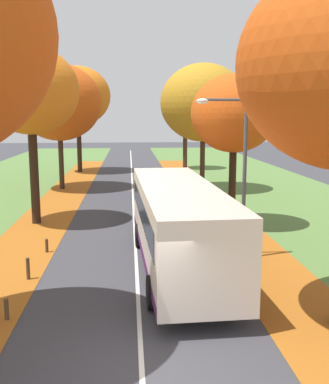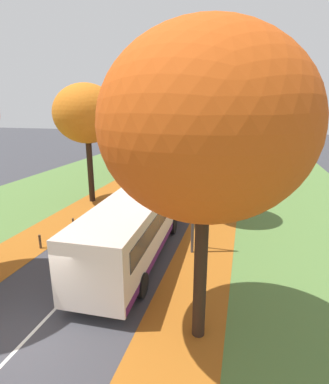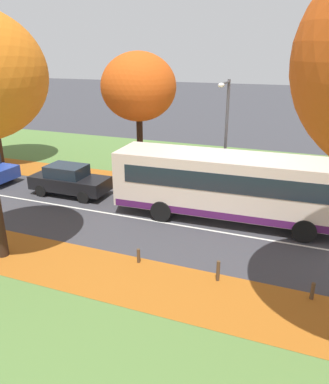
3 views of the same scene
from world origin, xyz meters
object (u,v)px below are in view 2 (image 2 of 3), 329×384
object	(u,v)px
tree_left_near	(87,114)
tree_right_near	(221,134)
tree_right_mid	(235,115)
bollard_third	(40,242)
tree_left_mid	(136,114)
bollard_fourth	(73,223)
tree_right_far	(241,112)
car_blue_following	(191,175)
tree_right_nearest	(206,126)
bus	(137,222)
streetlamp_right	(187,179)
tree_left_far	(163,106)
car_black_lead	(177,192)

from	to	relation	value
tree_left_near	tree_right_near	bearing A→B (deg)	-7.56
tree_right_mid	bollard_third	bearing A→B (deg)	-116.32
tree_left_mid	bollard_fourth	bearing A→B (deg)	-83.98
tree_right_mid	bollard_fourth	world-z (taller)	tree_right_mid
bollard_third	tree_right_mid	bearing A→B (deg)	63.68
tree_right_far	tree_right_mid	bearing A→B (deg)	-91.50
car_blue_following	tree_right_nearest	bearing A→B (deg)	-79.20
tree_left_near	tree_right_near	distance (m)	9.78
tree_right_nearest	bus	xyz separation A→B (m)	(-3.71, 4.56, -4.82)
tree_right_nearest	bollard_third	world-z (taller)	tree_right_nearest
bollard_fourth	tree_right_far	bearing A→B (deg)	71.96
tree_right_far	streetlamp_right	world-z (taller)	tree_right_far
tree_left_far	tree_right_mid	distance (m)	14.92
tree_right_far	car_black_lead	distance (m)	21.92
tree_right_far	streetlamp_right	size ratio (longest dim) A/B	1.36
car_black_lead	tree_right_near	bearing A→B (deg)	-39.40
tree_left_mid	tree_right_nearest	bearing A→B (deg)	-65.33
tree_right_nearest	bollard_fourth	world-z (taller)	tree_right_nearest
tree_right_near	bus	distance (m)	7.76
tree_right_nearest	streetlamp_right	bearing A→B (deg)	105.29
tree_left_far	bollard_fourth	world-z (taller)	tree_left_far
bollard_third	bollard_fourth	world-z (taller)	bollard_third
tree_right_near	tree_right_mid	size ratio (longest dim) A/B	0.81
tree_left_near	tree_right_nearest	size ratio (longest dim) A/B	0.95
tree_left_mid	tree_right_mid	xyz separation A→B (m)	(10.19, -1.16, -0.03)
tree_left_mid	tree_right_far	size ratio (longest dim) A/B	1.10
tree_right_near	tree_left_far	bearing A→B (deg)	113.81
bollard_fourth	car_blue_following	distance (m)	13.46
tree_right_far	car_black_lead	size ratio (longest dim) A/B	1.93
tree_left_near	streetlamp_right	bearing A→B (deg)	-36.57
tree_left_far	tree_right_far	bearing A→B (deg)	9.33
tree_right_nearest	car_blue_following	distance (m)	20.47
bollard_fourth	streetlamp_right	world-z (taller)	streetlamp_right
tree_left_near	tree_right_far	bearing A→B (deg)	65.25
car_black_lead	tree_right_mid	bearing A→B (deg)	66.32
tree_left_mid	tree_left_far	bearing A→B (deg)	88.57
car_blue_following	car_black_lead	bearing A→B (deg)	-89.90
tree_right_nearest	car_blue_following	xyz separation A→B (m)	(-3.68, 19.31, -5.71)
tree_left_mid	tree_right_far	world-z (taller)	tree_left_mid
bollard_third	bus	xyz separation A→B (m)	(5.03, 0.69, 1.33)
tree_right_near	bus	world-z (taller)	tree_right_near
tree_right_nearest	streetlamp_right	xyz separation A→B (m)	(-1.49, 5.45, -2.79)
tree_right_nearest	bollard_third	bearing A→B (deg)	156.17
tree_left_mid	car_blue_following	size ratio (longest dim) A/B	2.12
tree_left_mid	car_black_lead	world-z (taller)	tree_left_mid
tree_right_mid	streetlamp_right	world-z (taller)	tree_right_mid
tree_right_near	streetlamp_right	xyz separation A→B (m)	(-1.07, -5.07, -1.68)
car_black_lead	bollard_fourth	bearing A→B (deg)	-128.07
tree_left_near	tree_left_far	xyz separation A→B (m)	(-0.01, 20.58, 0.60)
tree_left_near	tree_right_mid	bearing A→B (deg)	43.68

